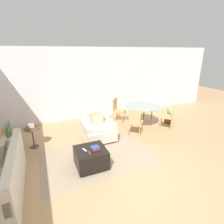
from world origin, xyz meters
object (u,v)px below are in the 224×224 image
object	(u,v)px
tv_remote_secondary	(85,150)
side_table	(33,134)
couch	(1,181)
dining_chair_near_left	(135,121)
armchair	(98,129)
dining_chair_near_right	(170,115)
picture_frame	(31,126)
dining_chair_far_left	(117,108)
book_stack	(95,148)
potted_plant	(11,145)
ottoman	(91,157)
dining_table	(142,107)
potted_plant_small	(168,119)
tv_remote_primary	(89,153)

from	to	relation	value
tv_remote_secondary	side_table	bearing A→B (deg)	127.34
couch	dining_chair_near_left	bearing A→B (deg)	18.19
armchair	tv_remote_secondary	world-z (taller)	armchair
tv_remote_secondary	dining_chair_near_right	bearing A→B (deg)	16.76
dining_chair_near_right	dining_chair_near_left	bearing A→B (deg)	180.00
couch	picture_frame	distance (m)	1.77
side_table	dining_chair_far_left	bearing A→B (deg)	16.41
book_stack	potted_plant	xyz separation A→B (m)	(-1.90, 1.43, -0.25)
ottoman	dining_chair_near_right	xyz separation A→B (m)	(3.13, 1.01, 0.27)
picture_frame	tv_remote_secondary	bearing A→B (deg)	-52.65
couch	dining_table	world-z (taller)	couch
couch	dining_table	distance (m)	4.64
book_stack	picture_frame	distance (m)	2.03
dining_chair_far_left	potted_plant_small	distance (m)	1.98
potted_plant	dining_chair_near_right	world-z (taller)	potted_plant
book_stack	tv_remote_primary	distance (m)	0.21
tv_remote_secondary	side_table	world-z (taller)	side_table
tv_remote_secondary	dining_chair_near_left	distance (m)	2.13
tv_remote_secondary	potted_plant_small	size ratio (longest dim) A/B	0.25
potted_plant	picture_frame	world-z (taller)	potted_plant
armchair	dining_chair_near_left	distance (m)	1.21
book_stack	picture_frame	size ratio (longest dim) A/B	1.22
armchair	dining_chair_near_right	xyz separation A→B (m)	(2.53, -0.23, 0.18)
dining_table	dining_chair_far_left	world-z (taller)	dining_chair_far_left
potted_plant	dining_chair_near_left	bearing A→B (deg)	-6.52
dining_table	side_table	bearing A→B (deg)	-176.83
book_stack	side_table	world-z (taller)	side_table
ottoman	dining_table	world-z (taller)	dining_table
couch	potted_plant_small	bearing A→B (deg)	16.76
book_stack	side_table	distance (m)	2.03
tv_remote_primary	dining_table	bearing A→B (deg)	36.03
ottoman	potted_plant_small	size ratio (longest dim) A/B	1.09
armchair	potted_plant	size ratio (longest dim) A/B	0.88
couch	dining_chair_near_right	xyz separation A→B (m)	(4.92, 1.17, 0.21)
side_table	picture_frame	world-z (taller)	picture_frame
dining_chair_far_left	ottoman	bearing A→B (deg)	-126.65
dining_chair_near_left	dining_chair_far_left	xyz separation A→B (m)	(0.00, 1.36, 0.00)
dining_chair_near_left	potted_plant	bearing A→B (deg)	173.48
armchair	dining_chair_near_right	size ratio (longest dim) A/B	1.02
armchair	picture_frame	distance (m)	1.88
armchair	dining_chair_near_right	bearing A→B (deg)	-5.07
couch	tv_remote_secondary	size ratio (longest dim) A/B	13.08
couch	book_stack	world-z (taller)	couch
book_stack	dining_table	distance (m)	2.90
ottoman	picture_frame	distance (m)	1.98
ottoman	book_stack	xyz separation A→B (m)	(0.11, -0.02, 0.24)
book_stack	dining_table	bearing A→B (deg)	36.20
couch	book_stack	size ratio (longest dim) A/B	10.51
armchair	potted_plant_small	world-z (taller)	armchair
potted_plant	armchair	bearing A→B (deg)	-4.34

